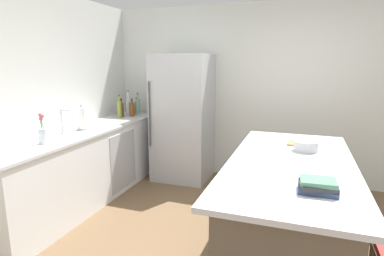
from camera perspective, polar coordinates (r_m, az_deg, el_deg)
The scene contains 17 objects.
wall_rear at distance 4.83m, azimuth 13.67°, elevation 6.00°, with size 6.00×0.10×2.60m, color silver.
wall_left at distance 3.90m, azimuth -29.57°, elevation 3.48°, with size 0.10×6.00×2.60m, color silver.
counter_run_left at distance 4.29m, azimuth -18.51°, elevation -6.34°, with size 0.67×2.92×0.94m.
kitchen_island at distance 3.02m, azimuth 16.92°, elevation -14.04°, with size 1.04×2.23×0.93m.
refrigerator at distance 4.76m, azimuth -1.64°, elevation 1.85°, with size 0.81×0.75×1.88m.
sink_faucet at distance 3.94m, azimuth -22.31°, elevation 1.20°, with size 0.15×0.05×0.30m.
flower_vase at distance 3.56m, azimuth -25.37°, elevation -1.02°, with size 0.09×0.09×0.32m.
paper_towel_roll at distance 4.13m, azimuth -19.27°, elevation 1.53°, with size 0.14×0.14×0.31m.
vinegar_bottle at distance 5.25m, azimuth -10.00°, elevation 3.72°, with size 0.05×0.05×0.26m.
gin_bottle at distance 5.13m, azimuth -9.75°, elevation 3.95°, with size 0.07×0.07×0.34m.
soda_bottle at distance 5.10m, azimuth -11.37°, elevation 4.03°, with size 0.07×0.07×0.38m.
whiskey_bottle at distance 4.97m, azimuth -10.78°, elevation 3.34°, with size 0.08×0.08×0.27m.
syrup_bottle at distance 4.96m, azimuth -12.64°, elevation 3.33°, with size 0.07×0.07×0.28m.
olive_oil_bottle at distance 4.85m, azimuth -12.97°, elevation 3.42°, with size 0.06×0.06×0.35m.
cookbook_stack at distance 2.24m, azimuth 21.80°, elevation -9.70°, with size 0.25×0.22×0.09m.
mixing_bowl at distance 3.21m, azimuth 19.89°, elevation -3.07°, with size 0.23×0.23×0.10m.
cutting_board at distance 3.44m, azimuth 19.43°, elevation -2.77°, with size 0.32×0.22×0.02m.
Camera 1 is at (0.47, -2.54, 1.76)m, focal length 29.51 mm.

